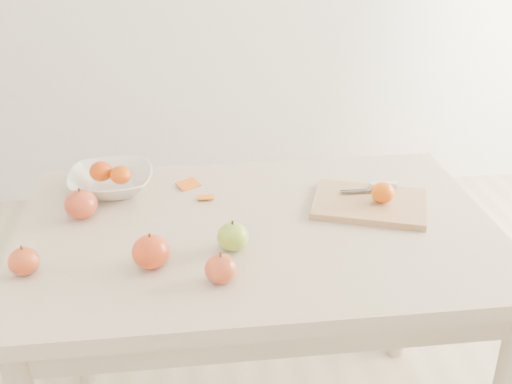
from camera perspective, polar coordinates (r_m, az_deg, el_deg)
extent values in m
cube|color=beige|center=(1.63, 0.22, -3.62)|extent=(1.20, 0.80, 0.04)
cylinder|color=#BCAA8E|center=(2.14, -15.71, -8.59)|extent=(0.06, 0.06, 0.71)
cylinder|color=#BCAA8E|center=(2.23, 13.07, -6.70)|extent=(0.06, 0.06, 0.71)
cube|color=tan|center=(1.73, 10.05, -1.04)|extent=(0.35, 0.30, 0.02)
ellipsoid|color=#DB4A07|center=(1.71, 11.20, -0.05)|extent=(0.06, 0.06, 0.05)
imported|color=white|center=(1.83, -12.78, 0.91)|extent=(0.23, 0.23, 0.06)
ellipsoid|color=#CA3E07|center=(1.83, -13.62, 1.81)|extent=(0.06, 0.06, 0.06)
ellipsoid|color=#D34E07|center=(1.80, -11.95, 1.51)|extent=(0.06, 0.06, 0.05)
cube|color=#EA5A10|center=(1.83, -6.04, 0.56)|extent=(0.07, 0.07, 0.01)
cube|color=orange|center=(1.75, -4.49, -0.54)|extent=(0.05, 0.04, 0.01)
cube|color=white|center=(1.80, 11.26, 0.61)|extent=(0.08, 0.02, 0.01)
cube|color=#323539|center=(1.76, 9.04, 0.10)|extent=(0.10, 0.02, 0.00)
ellipsoid|color=#649B1A|center=(1.50, -2.08, -3.99)|extent=(0.08, 0.08, 0.07)
ellipsoid|color=#9D1009|center=(1.46, -9.32, -5.25)|extent=(0.09, 0.09, 0.08)
ellipsoid|color=maroon|center=(1.39, -3.15, -6.83)|extent=(0.07, 0.07, 0.06)
ellipsoid|color=maroon|center=(1.70, -15.30, -1.07)|extent=(0.08, 0.08, 0.08)
ellipsoid|color=maroon|center=(1.51, -19.94, -5.80)|extent=(0.07, 0.07, 0.06)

